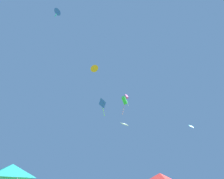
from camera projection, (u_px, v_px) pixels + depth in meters
name	position (u px, v px, depth m)	size (l,w,h in m)	color
canopy_tent_teal	(11.00, 171.00, 13.84)	(3.58, 3.58, 3.83)	#9E9EA3
kite_cyan_diamond	(192.00, 126.00, 26.17)	(0.87, 0.93, 0.70)	#2DB7CC
kite_blue_diamond	(103.00, 104.00, 16.93)	(0.90, 0.92, 1.98)	blue
kite_green_box	(124.00, 101.00, 21.35)	(0.96, 1.33, 2.64)	green
kite_magenta_box	(126.00, 97.00, 27.00)	(0.72, 0.98, 2.36)	#D6389E
kite_white_delta	(125.00, 124.00, 15.56)	(1.30, 1.31, 0.52)	white
kite_blue_delta	(58.00, 12.00, 25.29)	(1.48, 1.53, 2.45)	blue
kite_orange_delta	(94.00, 68.00, 22.37)	(1.61, 1.62, 0.75)	orange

